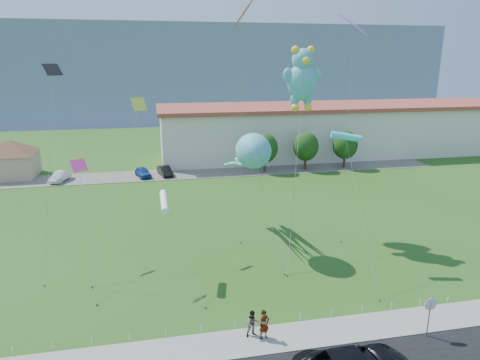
# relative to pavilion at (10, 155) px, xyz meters

# --- Properties ---
(ground) EXTENTS (160.00, 160.00, 0.00)m
(ground) POSITION_rel_pavilion_xyz_m (24.00, -38.00, -3.02)
(ground) COLOR #285016
(ground) RESTS_ON ground
(sidewalk) EXTENTS (80.00, 2.50, 0.10)m
(sidewalk) POSITION_rel_pavilion_xyz_m (24.00, -40.75, -2.97)
(sidewalk) COLOR gray
(sidewalk) RESTS_ON ground
(parking_strip) EXTENTS (70.00, 6.00, 0.06)m
(parking_strip) POSITION_rel_pavilion_xyz_m (24.00, -3.00, -2.99)
(parking_strip) COLOR #59544C
(parking_strip) RESTS_ON ground
(hill_ridge) EXTENTS (160.00, 50.00, 25.00)m
(hill_ridge) POSITION_rel_pavilion_xyz_m (24.00, 82.00, 9.48)
(hill_ridge) COLOR slate
(hill_ridge) RESTS_ON ground
(pavilion) EXTENTS (9.20, 9.20, 5.00)m
(pavilion) POSITION_rel_pavilion_xyz_m (0.00, 0.00, 0.00)
(pavilion) COLOR tan
(pavilion) RESTS_ON ground
(warehouse) EXTENTS (61.00, 15.00, 8.20)m
(warehouse) POSITION_rel_pavilion_xyz_m (50.00, 6.00, 1.10)
(warehouse) COLOR beige
(warehouse) RESTS_ON ground
(stop_sign) EXTENTS (0.80, 0.07, 2.50)m
(stop_sign) POSITION_rel_pavilion_xyz_m (33.50, -42.21, -1.15)
(stop_sign) COLOR slate
(stop_sign) RESTS_ON ground
(rope_fence) EXTENTS (26.05, 0.05, 0.50)m
(rope_fence) POSITION_rel_pavilion_xyz_m (24.00, -39.30, -2.77)
(rope_fence) COLOR white
(rope_fence) RESTS_ON ground
(tree_near) EXTENTS (3.60, 3.60, 5.47)m
(tree_near) POSITION_rel_pavilion_xyz_m (34.00, -4.00, 0.36)
(tree_near) COLOR #3F2B19
(tree_near) RESTS_ON ground
(tree_mid) EXTENTS (3.60, 3.60, 5.47)m
(tree_mid) POSITION_rel_pavilion_xyz_m (40.00, -4.00, 0.36)
(tree_mid) COLOR #3F2B19
(tree_mid) RESTS_ON ground
(tree_far) EXTENTS (3.60, 3.60, 5.47)m
(tree_far) POSITION_rel_pavilion_xyz_m (46.00, -4.00, 0.36)
(tree_far) COLOR #3F2B19
(tree_far) RESTS_ON ground
(pedestrian_left) EXTENTS (0.72, 0.57, 1.73)m
(pedestrian_left) POSITION_rel_pavilion_xyz_m (24.39, -40.61, -2.06)
(pedestrian_left) COLOR gray
(pedestrian_left) RESTS_ON sidewalk
(pedestrian_right) EXTENTS (0.84, 0.70, 1.58)m
(pedestrian_right) POSITION_rel_pavilion_xyz_m (23.82, -40.29, -2.14)
(pedestrian_right) COLOR gray
(pedestrian_right) RESTS_ON sidewalk
(parked_car_silver) EXTENTS (2.39, 4.12, 1.28)m
(parked_car_silver) POSITION_rel_pavilion_xyz_m (6.74, -3.67, -2.32)
(parked_car_silver) COLOR silver
(parked_car_silver) RESTS_ON parking_strip
(parked_car_blue) EXTENTS (2.57, 4.05, 1.28)m
(parked_car_blue) POSITION_rel_pavilion_xyz_m (17.20, -3.57, -2.32)
(parked_car_blue) COLOR #1C439C
(parked_car_blue) RESTS_ON parking_strip
(parked_car_black) EXTENTS (2.21, 4.08, 1.28)m
(parked_car_black) POSITION_rel_pavilion_xyz_m (20.14, -3.42, -2.33)
(parked_car_black) COLOR black
(parked_car_black) RESTS_ON parking_strip
(octopus_kite) EXTENTS (2.77, 11.13, 9.72)m
(octopus_kite) POSITION_rel_pavilion_xyz_m (26.49, -27.66, 4.64)
(octopus_kite) COLOR teal
(octopus_kite) RESTS_ON ground
(teddy_bear_kite) EXTENTS (5.01, 8.82, 16.29)m
(teddy_bear_kite) POSITION_rel_pavilion_xyz_m (31.19, -26.14, 10.79)
(teddy_bear_kite) COLOR teal
(teddy_bear_kite) RESTS_ON ground
(small_kite_yellow) EXTENTS (4.42, 7.49, 12.27)m
(small_kite_yellow) POSITION_rel_pavilion_xyz_m (17.45, -26.78, 7.37)
(small_kite_yellow) COLOR yellow
(small_kite_yellow) RESTS_ON ground
(small_kite_black) EXTENTS (2.09, 4.39, 14.96)m
(small_kite_black) POSITION_rel_pavilion_xyz_m (12.12, -28.63, 9.67)
(small_kite_black) COLOR black
(small_kite_black) RESTS_ON ground
(small_kite_orange) EXTENTS (2.51, 7.01, 19.89)m
(small_kite_orange) POSITION_rel_pavilion_xyz_m (27.24, -21.30, 15.68)
(small_kite_orange) COLOR orange
(small_kite_orange) RESTS_ON ground
(small_kite_pink) EXTENTS (2.21, 8.31, 7.94)m
(small_kite_pink) POSITION_rel_pavilion_xyz_m (13.41, -28.31, 3.69)
(small_kite_pink) COLOR #CB2D87
(small_kite_pink) RESTS_ON ground
(small_kite_purple) EXTENTS (2.96, 5.14, 18.79)m
(small_kite_purple) POSITION_rel_pavilion_xyz_m (36.22, -24.61, 14.64)
(small_kite_purple) COLOR purple
(small_kite_purple) RESTS_ON ground
(small_kite_cyan) EXTENTS (0.50, 7.88, 10.15)m
(small_kite_cyan) POSITION_rel_pavilion_xyz_m (32.87, -31.60, 6.60)
(small_kite_cyan) COLOR #33DAE9
(small_kite_cyan) RESTS_ON ground
(small_kite_white) EXTENTS (2.45, 6.06, 6.11)m
(small_kite_white) POSITION_rel_pavilion_xyz_m (19.40, -31.99, 2.61)
(small_kite_white) COLOR white
(small_kite_white) RESTS_ON ground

